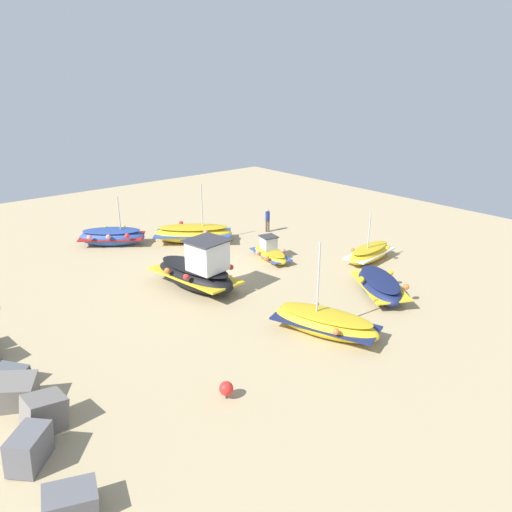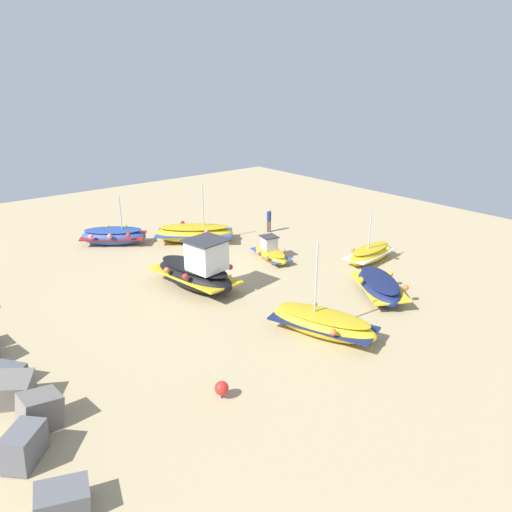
{
  "view_description": "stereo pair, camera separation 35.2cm",
  "coord_description": "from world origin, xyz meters",
  "px_view_note": "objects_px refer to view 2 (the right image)",
  "views": [
    {
      "loc": [
        -20.82,
        13.38,
        10.51
      ],
      "look_at": [
        -1.26,
        -3.1,
        0.9
      ],
      "focal_mm": 33.16,
      "sensor_mm": 36.0,
      "label": 1
    },
    {
      "loc": [
        -21.05,
        13.11,
        10.51
      ],
      "look_at": [
        -1.26,
        -3.1,
        0.9
      ],
      "focal_mm": 33.16,
      "sensor_mm": 36.0,
      "label": 2
    }
  ],
  "objects_px": {
    "fishing_boat_0": "(194,233)",
    "fishing_boat_5": "(271,252)",
    "fishing_boat_6": "(323,323)",
    "mooring_buoy_0": "(222,388)",
    "fishing_boat_1": "(370,254)",
    "fishing_boat_2": "(379,286)",
    "fishing_boat_4": "(113,236)",
    "person_walking": "(269,219)",
    "fishing_boat_3": "(197,271)"
  },
  "relations": [
    {
      "from": "fishing_boat_2",
      "to": "fishing_boat_4",
      "type": "bearing_deg",
      "value": -122.96
    },
    {
      "from": "fishing_boat_6",
      "to": "mooring_buoy_0",
      "type": "relative_size",
      "value": 7.71
    },
    {
      "from": "fishing_boat_4",
      "to": "mooring_buoy_0",
      "type": "xyz_separation_m",
      "value": [
        -18.06,
        3.94,
        -0.2
      ]
    },
    {
      "from": "fishing_boat_4",
      "to": "person_walking",
      "type": "relative_size",
      "value": 2.56
    },
    {
      "from": "fishing_boat_3",
      "to": "fishing_boat_4",
      "type": "relative_size",
      "value": 1.26
    },
    {
      "from": "fishing_boat_6",
      "to": "mooring_buoy_0",
      "type": "bearing_deg",
      "value": -102.48
    },
    {
      "from": "fishing_boat_0",
      "to": "mooring_buoy_0",
      "type": "bearing_deg",
      "value": 98.62
    },
    {
      "from": "fishing_boat_6",
      "to": "fishing_boat_0",
      "type": "bearing_deg",
      "value": 150.0
    },
    {
      "from": "person_walking",
      "to": "fishing_boat_3",
      "type": "bearing_deg",
      "value": 169.96
    },
    {
      "from": "fishing_boat_0",
      "to": "fishing_boat_6",
      "type": "distance_m",
      "value": 14.53
    },
    {
      "from": "fishing_boat_4",
      "to": "mooring_buoy_0",
      "type": "height_order",
      "value": "fishing_boat_4"
    },
    {
      "from": "mooring_buoy_0",
      "to": "fishing_boat_0",
      "type": "bearing_deg",
      "value": -29.26
    },
    {
      "from": "fishing_boat_6",
      "to": "fishing_boat_1",
      "type": "bearing_deg",
      "value": 95.88
    },
    {
      "from": "fishing_boat_2",
      "to": "fishing_boat_6",
      "type": "distance_m",
      "value": 5.26
    },
    {
      "from": "fishing_boat_1",
      "to": "person_walking",
      "type": "xyz_separation_m",
      "value": [
        8.46,
        0.89,
        0.5
      ]
    },
    {
      "from": "fishing_boat_6",
      "to": "mooring_buoy_0",
      "type": "height_order",
      "value": "fishing_boat_6"
    },
    {
      "from": "fishing_boat_2",
      "to": "mooring_buoy_0",
      "type": "bearing_deg",
      "value": -47.93
    },
    {
      "from": "fishing_boat_1",
      "to": "fishing_boat_5",
      "type": "relative_size",
      "value": 1.17
    },
    {
      "from": "fishing_boat_1",
      "to": "fishing_boat_2",
      "type": "relative_size",
      "value": 0.9
    },
    {
      "from": "fishing_boat_0",
      "to": "fishing_boat_5",
      "type": "height_order",
      "value": "fishing_boat_0"
    },
    {
      "from": "fishing_boat_1",
      "to": "mooring_buoy_0",
      "type": "bearing_deg",
      "value": -167.78
    },
    {
      "from": "fishing_boat_1",
      "to": "person_walking",
      "type": "distance_m",
      "value": 8.52
    },
    {
      "from": "fishing_boat_4",
      "to": "fishing_boat_6",
      "type": "xyz_separation_m",
      "value": [
        -17.27,
        -2.02,
        -0.04
      ]
    },
    {
      "from": "fishing_boat_0",
      "to": "fishing_boat_3",
      "type": "xyz_separation_m",
      "value": [
        -6.66,
        4.07,
        0.36
      ]
    },
    {
      "from": "fishing_boat_0",
      "to": "fishing_boat_6",
      "type": "xyz_separation_m",
      "value": [
        -14.31,
        2.5,
        -0.06
      ]
    },
    {
      "from": "fishing_boat_4",
      "to": "mooring_buoy_0",
      "type": "distance_m",
      "value": 18.49
    },
    {
      "from": "fishing_boat_2",
      "to": "fishing_boat_6",
      "type": "height_order",
      "value": "fishing_boat_6"
    },
    {
      "from": "fishing_boat_3",
      "to": "mooring_buoy_0",
      "type": "height_order",
      "value": "fishing_boat_3"
    },
    {
      "from": "fishing_boat_3",
      "to": "fishing_boat_4",
      "type": "xyz_separation_m",
      "value": [
        9.62,
        0.46,
        -0.38
      ]
    },
    {
      "from": "fishing_boat_0",
      "to": "mooring_buoy_0",
      "type": "height_order",
      "value": "fishing_boat_0"
    },
    {
      "from": "fishing_boat_2",
      "to": "person_walking",
      "type": "distance_m",
      "value": 12.13
    },
    {
      "from": "fishing_boat_3",
      "to": "fishing_boat_4",
      "type": "distance_m",
      "value": 9.64
    },
    {
      "from": "fishing_boat_5",
      "to": "fishing_boat_2",
      "type": "bearing_deg",
      "value": -161.39
    },
    {
      "from": "fishing_boat_6",
      "to": "person_walking",
      "type": "bearing_deg",
      "value": 128.11
    },
    {
      "from": "fishing_boat_4",
      "to": "fishing_boat_6",
      "type": "bearing_deg",
      "value": 133.94
    },
    {
      "from": "fishing_boat_1",
      "to": "fishing_boat_2",
      "type": "distance_m",
      "value": 4.94
    },
    {
      "from": "fishing_boat_2",
      "to": "person_walking",
      "type": "relative_size",
      "value": 2.63
    },
    {
      "from": "person_walking",
      "to": "fishing_boat_1",
      "type": "bearing_deg",
      "value": -122.29
    },
    {
      "from": "fishing_boat_5",
      "to": "fishing_boat_6",
      "type": "bearing_deg",
      "value": 164.82
    },
    {
      "from": "fishing_boat_0",
      "to": "fishing_boat_6",
      "type": "relative_size",
      "value": 1.1
    },
    {
      "from": "fishing_boat_0",
      "to": "fishing_boat_5",
      "type": "bearing_deg",
      "value": 144.77
    },
    {
      "from": "person_walking",
      "to": "fishing_boat_0",
      "type": "bearing_deg",
      "value": 125.48
    },
    {
      "from": "fishing_boat_4",
      "to": "person_walking",
      "type": "height_order",
      "value": "fishing_boat_4"
    },
    {
      "from": "fishing_boat_0",
      "to": "fishing_boat_3",
      "type": "relative_size",
      "value": 0.99
    },
    {
      "from": "person_walking",
      "to": "mooring_buoy_0",
      "type": "relative_size",
      "value": 2.63
    },
    {
      "from": "fishing_boat_1",
      "to": "fishing_boat_4",
      "type": "distance_m",
      "value": 16.91
    },
    {
      "from": "fishing_boat_0",
      "to": "fishing_boat_4",
      "type": "height_order",
      "value": "fishing_boat_0"
    },
    {
      "from": "fishing_boat_6",
      "to": "fishing_boat_3",
      "type": "bearing_deg",
      "value": 171.47
    },
    {
      "from": "fishing_boat_1",
      "to": "person_walking",
      "type": "relative_size",
      "value": 2.38
    },
    {
      "from": "fishing_boat_1",
      "to": "fishing_boat_3",
      "type": "relative_size",
      "value": 0.73
    }
  ]
}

